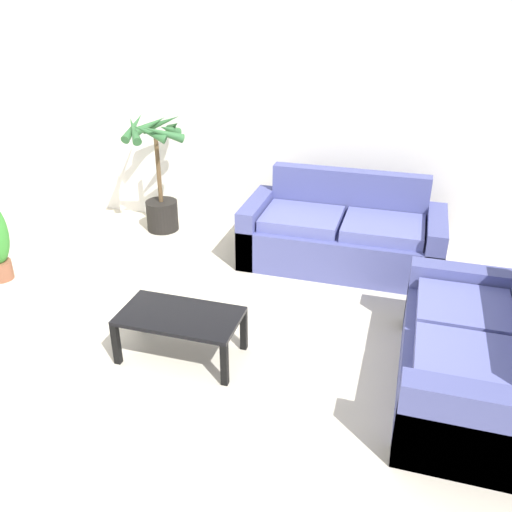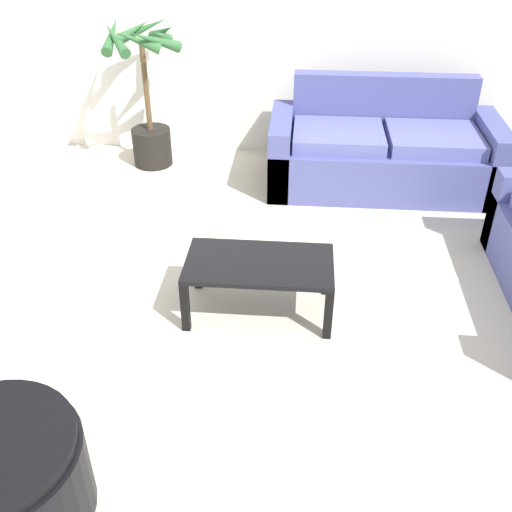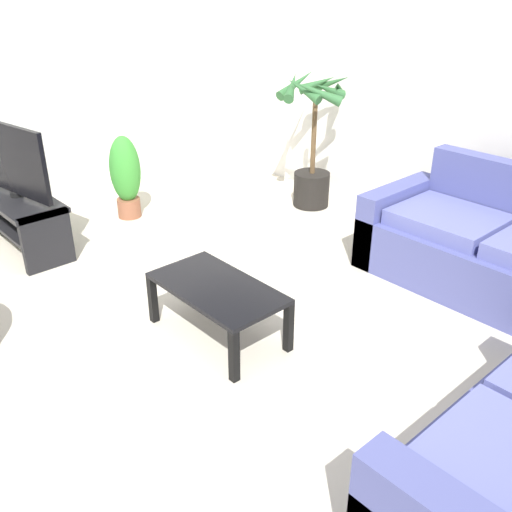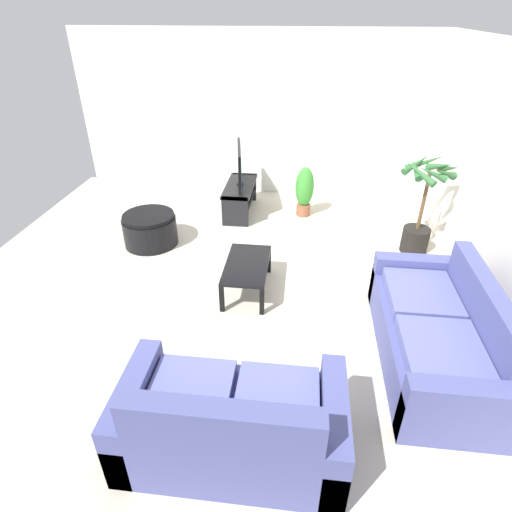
% 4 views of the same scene
% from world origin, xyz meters
% --- Properties ---
extents(ground_plane, '(6.60, 6.60, 0.00)m').
position_xyz_m(ground_plane, '(0.00, 0.00, 0.00)').
color(ground_plane, beige).
extents(wall_back, '(6.00, 0.06, 2.70)m').
position_xyz_m(wall_back, '(0.00, 3.00, 1.35)').
color(wall_back, silver).
rests_on(wall_back, ground).
extents(couch_main, '(1.98, 0.90, 0.90)m').
position_xyz_m(couch_main, '(1.11, 2.28, 0.30)').
color(couch_main, '#4C518C').
rests_on(couch_main, ground).
extents(couch_loveseat, '(0.90, 1.67, 0.90)m').
position_xyz_m(couch_loveseat, '(2.28, 0.52, 0.30)').
color(couch_loveseat, '#4C518C').
rests_on(couch_loveseat, ground).
extents(coffee_table, '(0.92, 0.50, 0.38)m').
position_xyz_m(coffee_table, '(0.17, 0.35, 0.32)').
color(coffee_table, black).
rests_on(coffee_table, ground).
extents(potted_palm, '(0.74, 0.71, 1.34)m').
position_xyz_m(potted_palm, '(-1.05, 2.55, 0.61)').
color(potted_palm, black).
rests_on(potted_palm, ground).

